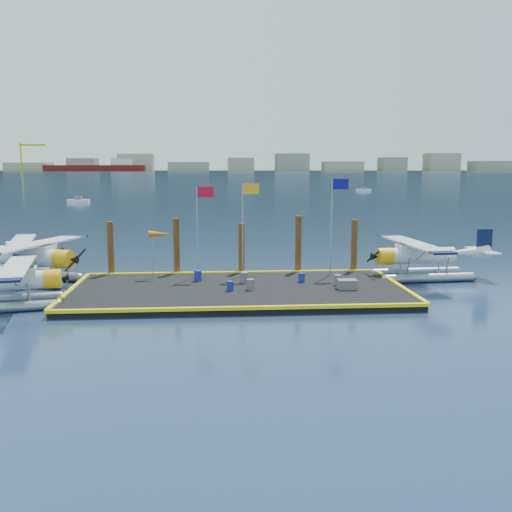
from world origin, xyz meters
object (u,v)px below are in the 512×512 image
(drum_2, at_px, (338,280))
(piling_1, at_px, (177,248))
(seaplane_d, at_px, (418,258))
(drum_5, at_px, (244,278))
(piling_3, at_px, (298,246))
(flagpole_yellow, at_px, (246,215))
(seaplane_c, at_px, (17,255))
(drum_4, at_px, (302,278))
(windsock, at_px, (159,235))
(seaplane_a, at_px, (11,284))
(piling_2, at_px, (242,250))
(drum_3, at_px, (230,286))
(crate, at_px, (347,284))
(piling_4, at_px, (354,248))
(flagpole_red, at_px, (200,217))
(flagpole_blue, at_px, (335,212))
(drum_1, at_px, (251,284))
(seaplane_b, at_px, (31,260))
(drum_0, at_px, (198,276))
(piling_0, at_px, (111,250))

(drum_2, distance_m, piling_1, 11.52)
(seaplane_d, xyz_separation_m, drum_5, (-12.11, -2.25, -0.75))
(drum_5, distance_m, piling_3, 5.80)
(piling_1, bearing_deg, flagpole_yellow, -18.79)
(flagpole_yellow, bearing_deg, seaplane_c, 166.19)
(drum_4, height_order, windsock, windsock)
(seaplane_a, distance_m, piling_2, 15.25)
(drum_3, bearing_deg, windsock, 134.85)
(crate, xyz_separation_m, piling_4, (1.94, 6.21, 1.31))
(flagpole_red, bearing_deg, flagpole_blue, -0.00)
(seaplane_a, xyz_separation_m, drum_4, (16.74, 3.89, -0.67))
(drum_3, height_order, drum_4, drum_3)
(drum_1, relative_size, piling_1, 0.15)
(drum_4, relative_size, piling_1, 0.14)
(drum_3, bearing_deg, seaplane_b, 158.60)
(seaplane_b, distance_m, piling_3, 18.12)
(drum_2, relative_size, flagpole_red, 0.11)
(drum_5, height_order, flagpole_red, flagpole_red)
(seaplane_a, height_order, piling_2, piling_2)
(drum_5, bearing_deg, drum_1, -82.55)
(seaplane_c, height_order, flagpole_yellow, flagpole_yellow)
(drum_0, height_order, windsock, windsock)
(drum_5, distance_m, crate, 6.51)
(drum_2, distance_m, flagpole_yellow, 7.56)
(seaplane_c, distance_m, drum_3, 17.39)
(seaplane_b, distance_m, flagpole_blue, 20.52)
(seaplane_d, relative_size, drum_3, 16.62)
(seaplane_c, relative_size, flagpole_red, 1.54)
(flagpole_red, bearing_deg, drum_1, -55.34)
(flagpole_yellow, distance_m, windsock, 5.87)
(drum_3, relative_size, drum_4, 1.01)
(drum_0, distance_m, piling_2, 4.42)
(seaplane_a, distance_m, piling_0, 8.84)
(seaplane_c, bearing_deg, piling_4, 71.57)
(drum_0, bearing_deg, drum_5, -16.51)
(drum_2, height_order, windsock, windsock)
(drum_2, distance_m, piling_4, 5.70)
(seaplane_a, height_order, drum_3, seaplane_a)
(drum_1, xyz_separation_m, piling_2, (-0.24, 5.99, 1.18))
(seaplane_d, distance_m, piling_4, 4.43)
(piling_2, relative_size, piling_3, 0.88)
(piling_2, bearing_deg, piling_4, 0.00)
(drum_1, xyz_separation_m, crate, (5.82, -0.23, -0.03))
(seaplane_d, height_order, piling_2, piling_2)
(drum_5, bearing_deg, piling_0, 156.41)
(seaplane_b, relative_size, drum_0, 14.74)
(seaplane_a, relative_size, drum_4, 15.30)
(drum_0, xyz_separation_m, piling_1, (-1.51, 3.04, 1.36))
(piling_2, bearing_deg, flagpole_yellow, -82.79)
(seaplane_c, distance_m, flagpole_yellow, 17.08)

